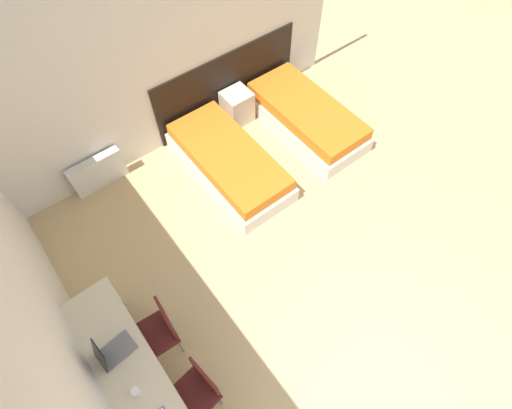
% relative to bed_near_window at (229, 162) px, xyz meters
% --- Properties ---
extents(ground_plane, '(20.00, 20.00, 0.00)m').
position_rel_bed_near_window_xyz_m(ground_plane, '(-0.26, -3.37, -0.22)').
color(ground_plane, tan).
extents(wall_back, '(5.67, 0.05, 2.70)m').
position_rel_bed_near_window_xyz_m(wall_back, '(-0.26, 1.04, 1.13)').
color(wall_back, silver).
rests_on(wall_back, ground_plane).
extents(wall_left, '(0.05, 5.39, 2.70)m').
position_rel_bed_near_window_xyz_m(wall_left, '(-2.62, -1.18, 1.13)').
color(wall_left, silver).
rests_on(wall_left, ground_plane).
extents(headboard_panel, '(2.45, 0.03, 1.06)m').
position_rel_bed_near_window_xyz_m(headboard_panel, '(0.72, 1.01, 0.31)').
color(headboard_panel, black).
rests_on(headboard_panel, ground_plane).
extents(bed_near_window, '(0.90, 1.95, 0.44)m').
position_rel_bed_near_window_xyz_m(bed_near_window, '(0.00, 0.00, 0.00)').
color(bed_near_window, silver).
rests_on(bed_near_window, ground_plane).
extents(bed_near_door, '(0.90, 1.95, 0.44)m').
position_rel_bed_near_window_xyz_m(bed_near_door, '(1.44, 0.00, 0.00)').
color(bed_near_door, silver).
rests_on(bed_near_door, ground_plane).
extents(nightstand, '(0.41, 0.38, 0.52)m').
position_rel_bed_near_window_xyz_m(nightstand, '(0.72, 0.78, 0.04)').
color(nightstand, beige).
rests_on(nightstand, ground_plane).
extents(radiator, '(0.74, 0.12, 0.50)m').
position_rel_bed_near_window_xyz_m(radiator, '(-1.52, 0.92, 0.04)').
color(radiator, silver).
rests_on(radiator, ground_plane).
extents(desk, '(0.51, 2.16, 0.73)m').
position_rel_bed_near_window_xyz_m(desk, '(-2.34, -1.88, 0.36)').
color(desk, beige).
rests_on(desk, ground_plane).
extents(chair_near_laptop, '(0.44, 0.44, 0.89)m').
position_rel_bed_near_window_xyz_m(chair_near_laptop, '(-1.95, -1.53, 0.29)').
color(chair_near_laptop, '#511919').
rests_on(chair_near_laptop, ground_plane).
extents(chair_near_notebook, '(0.45, 0.45, 0.89)m').
position_rel_bed_near_window_xyz_m(chair_near_notebook, '(-1.95, -2.23, 0.29)').
color(chair_near_notebook, '#511919').
rests_on(chair_near_notebook, ground_plane).
extents(laptop, '(0.36, 0.25, 0.34)m').
position_rel_bed_near_window_xyz_m(laptop, '(-2.39, -1.54, 0.58)').
color(laptop, slate).
rests_on(laptop, desk).
extents(mug, '(0.08, 0.08, 0.09)m').
position_rel_bed_near_window_xyz_m(mug, '(-2.36, -1.96, 0.56)').
color(mug, white).
rests_on(mug, desk).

